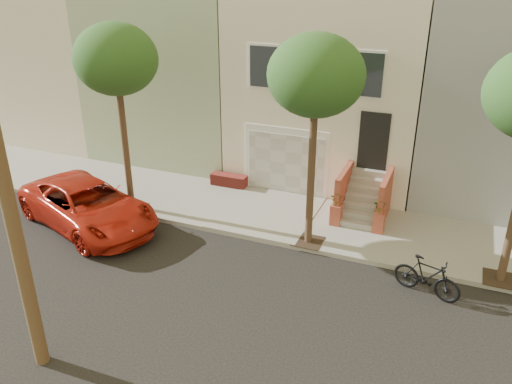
% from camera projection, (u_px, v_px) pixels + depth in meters
% --- Properties ---
extents(ground, '(90.00, 90.00, 0.00)m').
position_uv_depth(ground, '(225.00, 310.00, 13.26)').
color(ground, black).
rests_on(ground, ground).
extents(sidewalk, '(40.00, 3.70, 0.15)m').
position_uv_depth(sidewalk, '(292.00, 218.00, 17.73)').
color(sidewalk, gray).
rests_on(sidewalk, ground).
extents(house_row, '(33.10, 11.70, 7.00)m').
position_uv_depth(house_row, '(340.00, 80.00, 21.17)').
color(house_row, beige).
rests_on(house_row, sidewalk).
extents(tree_left, '(2.70, 2.57, 6.30)m').
position_uv_depth(tree_left, '(116.00, 60.00, 16.26)').
color(tree_left, '#2D2116').
rests_on(tree_left, sidewalk).
extents(tree_mid, '(2.70, 2.57, 6.30)m').
position_uv_depth(tree_mid, '(316.00, 77.00, 14.02)').
color(tree_mid, '#2D2116').
rests_on(tree_mid, sidewalk).
extents(pickup_truck, '(5.99, 4.25, 1.52)m').
position_uv_depth(pickup_truck, '(88.00, 205.00, 17.09)').
color(pickup_truck, '#AF1E10').
rests_on(pickup_truck, ground).
extents(motorcycle, '(1.88, 1.00, 1.09)m').
position_uv_depth(motorcycle, '(427.00, 277.00, 13.65)').
color(motorcycle, black).
rests_on(motorcycle, ground).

